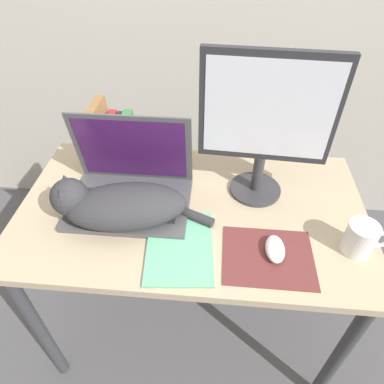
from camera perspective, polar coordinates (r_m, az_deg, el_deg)
The scene contains 10 objects.
desk at distance 1.21m, azimuth -0.05°, elevation -5.64°, with size 1.16×0.66×0.75m.
laptop at distance 1.16m, azimuth -10.19°, elevation 0.83°, with size 0.40×0.28×0.29m.
cat at distance 1.09m, azimuth -12.27°, elevation -2.08°, with size 0.51×0.25×0.15m.
external_monitor at distance 1.07m, azimuth 12.27°, elevation 11.37°, with size 0.41×0.18×0.49m.
mousepad at distance 1.03m, azimuth 12.55°, elevation -10.49°, with size 0.26×0.21×0.00m.
computer_mouse at distance 1.04m, azimuth 13.67°, elevation -9.20°, with size 0.06×0.10×0.03m.
book_row at distance 1.31m, azimuth -12.79°, elevation 8.59°, with size 0.14×0.14×0.25m.
notepad at distance 1.03m, azimuth -2.05°, elevation -9.10°, with size 0.22×0.29×0.01m.
webcam at distance 1.33m, azimuth -1.91°, elevation 7.27°, with size 0.05×0.05×0.08m.
mug at distance 1.10m, azimuth 26.34°, elevation -6.95°, with size 0.13×0.09×0.10m.
Camera 1 is at (0.07, -0.48, 1.56)m, focal length 32.00 mm.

